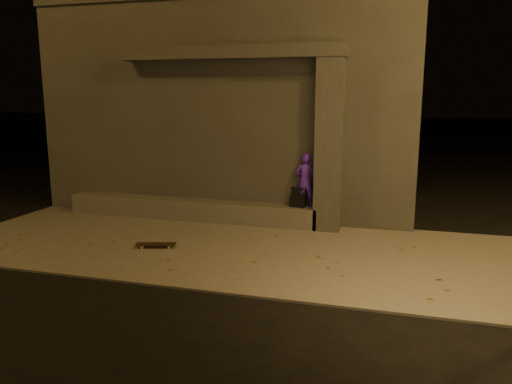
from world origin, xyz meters
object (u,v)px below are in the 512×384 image
(skateboarder, at_px, (305,180))
(backpack, at_px, (298,200))
(column, at_px, (329,146))
(skateboard, at_px, (156,244))

(skateboarder, bearing_deg, backpack, -19.67)
(column, bearing_deg, skateboarder, 180.00)
(skateboard, bearing_deg, skateboarder, 25.31)
(column, relative_size, skateboarder, 3.06)
(column, relative_size, skateboard, 4.65)
(skateboarder, height_order, skateboard, skateboarder)
(backpack, bearing_deg, column, 10.13)
(column, height_order, skateboarder, column)
(skateboarder, distance_m, skateboard, 3.45)
(column, distance_m, backpack, 1.36)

